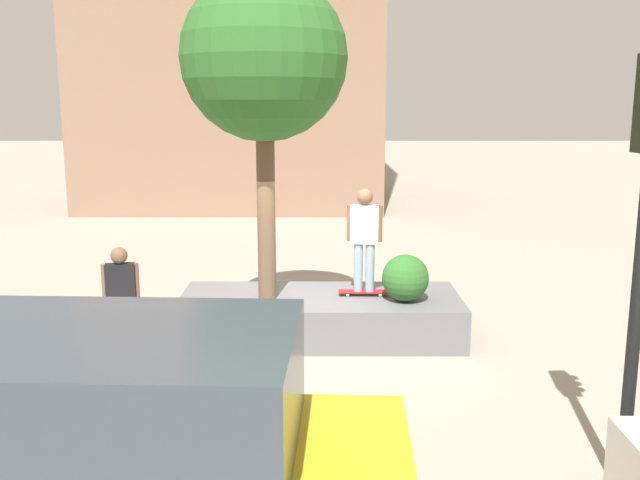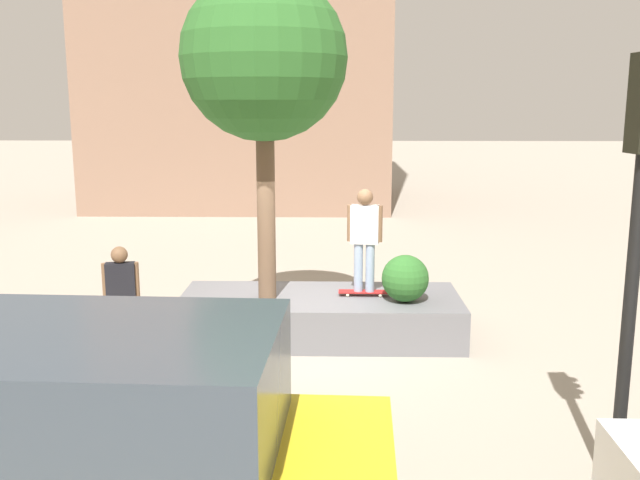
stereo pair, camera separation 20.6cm
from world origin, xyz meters
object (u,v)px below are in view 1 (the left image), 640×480
(skateboard, at_px, (364,292))
(skateboarder, at_px, (365,233))
(bystander_watching, at_px, (121,292))
(taxi_cab, at_px, (85,479))
(planter_ledge, at_px, (320,316))
(plaza_tree, at_px, (264,59))

(skateboard, bearing_deg, skateboarder, 90.00)
(skateboard, height_order, bystander_watching, bystander_watching)
(taxi_cab, height_order, bystander_watching, taxi_cab)
(planter_ledge, distance_m, skateboard, 0.80)
(plaza_tree, bearing_deg, skateboard, -174.67)
(skateboarder, bearing_deg, plaza_tree, 5.33)
(plaza_tree, relative_size, taxi_cab, 1.03)
(planter_ledge, xyz_separation_m, plaza_tree, (0.82, 0.11, 3.95))
(plaza_tree, distance_m, skateboarder, 3.02)
(plaza_tree, bearing_deg, taxi_cab, 82.55)
(skateboard, xyz_separation_m, skateboarder, (0.00, 0.00, 0.95))
(skateboarder, distance_m, bystander_watching, 3.78)
(planter_ledge, distance_m, taxi_cab, 6.47)
(plaza_tree, xyz_separation_m, skateboard, (-1.51, -0.14, -3.56))
(plaza_tree, xyz_separation_m, bystander_watching, (2.12, 0.55, -3.37))
(taxi_cab, distance_m, bystander_watching, 5.72)
(plaza_tree, relative_size, skateboard, 6.06)
(skateboard, relative_size, taxi_cab, 0.17)
(skateboard, bearing_deg, planter_ledge, 2.59)
(planter_ledge, xyz_separation_m, skateboard, (-0.69, -0.03, 0.39))
(plaza_tree, height_order, taxi_cab, plaza_tree)
(skateboard, distance_m, skateboarder, 0.95)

